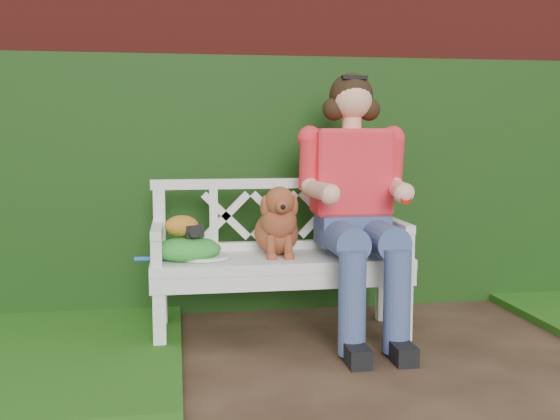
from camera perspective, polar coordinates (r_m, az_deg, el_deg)
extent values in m
plane|color=#311E14|center=(3.17, 12.71, -15.64)|extent=(60.00, 60.00, 0.00)
cube|color=maroon|center=(4.75, 4.52, 5.51)|extent=(10.00, 0.30, 2.20)
cube|color=#173B0D|center=(4.55, 5.14, 2.30)|extent=(10.00, 0.18, 1.70)
cube|color=black|center=(3.74, -7.58, -1.81)|extent=(0.13, 0.11, 0.07)
ellipsoid|color=#BC6F20|center=(3.76, -8.56, -1.38)|extent=(0.23, 0.20, 0.12)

